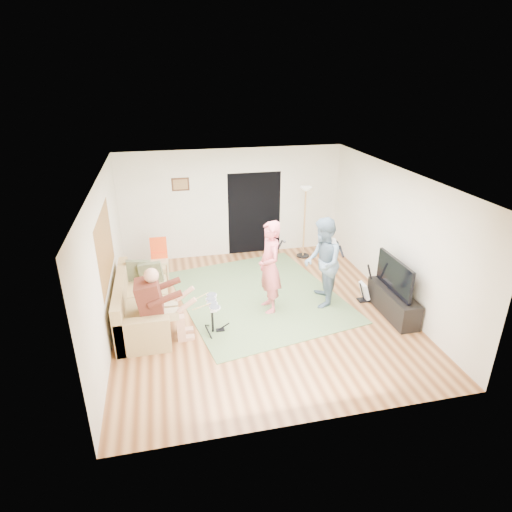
{
  "coord_description": "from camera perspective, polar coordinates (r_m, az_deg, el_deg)",
  "views": [
    {
      "loc": [
        -1.67,
        -7.15,
        4.38
      ],
      "look_at": [
        -0.01,
        0.3,
        1.06
      ],
      "focal_mm": 30.0,
      "sensor_mm": 36.0,
      "label": 1
    }
  ],
  "objects": [
    {
      "name": "tv_cabinet",
      "position": [
        8.74,
        17.8,
        -5.94
      ],
      "size": [
        0.4,
        1.4,
        0.5
      ],
      "primitive_type": "cube",
      "color": "black",
      "rests_on": "floor"
    },
    {
      "name": "doorway",
      "position": [
        10.9,
        -0.22,
        5.69
      ],
      "size": [
        2.1,
        0.0,
        2.1
      ],
      "primitive_type": "plane",
      "rotation": [
        1.57,
        0.0,
        0.0
      ],
      "color": "black",
      "rests_on": "walls"
    },
    {
      "name": "microphone",
      "position": [
        8.05,
        3.26,
        1.55
      ],
      "size": [
        0.06,
        0.06,
        0.24
      ],
      "primitive_type": null,
      "color": "black",
      "rests_on": "singer"
    },
    {
      "name": "torchiere_lamp",
      "position": [
        10.62,
        6.55,
        6.15
      ],
      "size": [
        0.32,
        0.32,
        1.81
      ],
      "color": "black",
      "rests_on": "floor"
    },
    {
      "name": "drum_kit",
      "position": [
        7.8,
        -5.83,
        -8.26
      ],
      "size": [
        0.36,
        0.65,
        0.67
      ],
      "color": "black",
      "rests_on": "floor"
    },
    {
      "name": "walls",
      "position": [
        7.94,
        0.53,
        1.06
      ],
      "size": [
        5.5,
        6.0,
        2.7
      ],
      "primitive_type": null,
      "color": "silver",
      "rests_on": "floor"
    },
    {
      "name": "dining_chair",
      "position": [
        9.99,
        -12.69,
        -1.06
      ],
      "size": [
        0.4,
        0.42,
        0.92
      ],
      "rotation": [
        0.0,
        0.0,
        -0.02
      ],
      "color": "tan",
      "rests_on": "floor"
    },
    {
      "name": "guitar_held",
      "position": [
        8.46,
        10.25,
        1.26
      ],
      "size": [
        0.28,
        0.61,
        0.26
      ],
      "primitive_type": null,
      "rotation": [
        0.0,
        0.0,
        -0.28
      ],
      "color": "silver",
      "rests_on": "guitarist"
    },
    {
      "name": "floor",
      "position": [
        8.55,
        0.5,
        -7.34
      ],
      "size": [
        6.0,
        6.0,
        0.0
      ],
      "primitive_type": "plane",
      "color": "brown",
      "rests_on": "ground"
    },
    {
      "name": "picture_frame",
      "position": [
        10.45,
        -10.04,
        9.39
      ],
      "size": [
        0.42,
        0.03,
        0.32
      ],
      "primitive_type": "cube",
      "color": "#3F2314",
      "rests_on": "walls"
    },
    {
      "name": "ceiling",
      "position": [
        7.53,
        0.57,
        10.59
      ],
      "size": [
        6.0,
        6.0,
        0.0
      ],
      "primitive_type": "plane",
      "rotation": [
        3.14,
        0.0,
        0.0
      ],
      "color": "white",
      "rests_on": "walls"
    },
    {
      "name": "singer",
      "position": [
        8.19,
        1.84,
        -1.52
      ],
      "size": [
        0.49,
        0.7,
        1.84
      ],
      "primitive_type": "imported",
      "rotation": [
        0.0,
        0.0,
        -1.49
      ],
      "color": "#D55C64",
      "rests_on": "floor"
    },
    {
      "name": "sofa",
      "position": [
        8.35,
        -15.34,
        -6.7
      ],
      "size": [
        0.92,
        2.22,
        0.9
      ],
      "color": "tan",
      "rests_on": "floor"
    },
    {
      "name": "drummer",
      "position": [
        7.65,
        -12.43,
        -7.29
      ],
      "size": [
        0.9,
        0.5,
        1.38
      ],
      "color": "#592419",
      "rests_on": "sofa"
    },
    {
      "name": "guitarist",
      "position": [
        8.51,
        8.85,
        -0.89
      ],
      "size": [
        0.9,
        1.04,
        1.82
      ],
      "primitive_type": "imported",
      "rotation": [
        0.0,
        0.0,
        -1.85
      ],
      "color": "slate",
      "rests_on": "floor"
    },
    {
      "name": "television",
      "position": [
        8.45,
        18.0,
        -2.43
      ],
      "size": [
        0.06,
        1.2,
        0.64
      ],
      "primitive_type": "cube",
      "color": "black",
      "rests_on": "tv_cabinet"
    },
    {
      "name": "area_rug",
      "position": [
        9.08,
        0.31,
        -5.3
      ],
      "size": [
        3.73,
        4.21,
        0.02
      ],
      "primitive_type": "cube",
      "rotation": [
        0.0,
        0.0,
        0.19
      ],
      "color": "#567044",
      "rests_on": "floor"
    },
    {
      "name": "guitar_spare",
      "position": [
        9.08,
        14.28,
        -4.49
      ],
      "size": [
        0.3,
        0.27,
        0.82
      ],
      "color": "black",
      "rests_on": "floor"
    },
    {
      "name": "window_blinds",
      "position": [
        7.95,
        -19.47,
        1.22
      ],
      "size": [
        0.0,
        2.05,
        2.05
      ],
      "primitive_type": "plane",
      "rotation": [
        1.57,
        0.0,
        1.57
      ],
      "color": "olive",
      "rests_on": "walls"
    }
  ]
}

